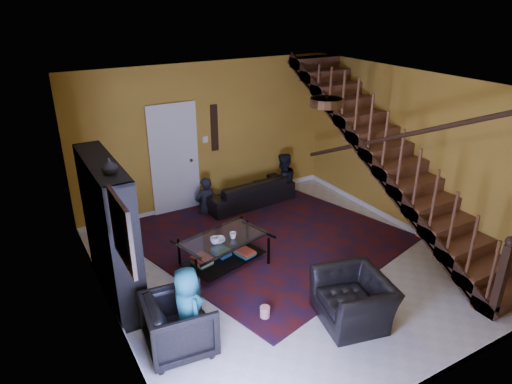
% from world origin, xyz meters
% --- Properties ---
extents(floor, '(5.50, 5.50, 0.00)m').
position_xyz_m(floor, '(0.00, 0.00, 0.00)').
color(floor, beige).
rests_on(floor, ground).
extents(room, '(5.50, 5.50, 5.50)m').
position_xyz_m(room, '(-1.33, 1.33, 0.05)').
color(room, '#BB8E29').
rests_on(room, ground).
extents(staircase, '(0.95, 5.02, 3.18)m').
position_xyz_m(staircase, '(2.12, -0.00, 1.40)').
color(staircase, brown).
rests_on(staircase, floor).
extents(bookshelf, '(0.35, 1.80, 2.00)m').
position_xyz_m(bookshelf, '(-2.40, 0.60, 0.96)').
color(bookshelf, black).
rests_on(bookshelf, floor).
extents(door, '(0.82, 0.05, 2.05)m').
position_xyz_m(door, '(-0.70, 2.73, 1.02)').
color(door, silver).
rests_on(door, floor).
extents(framed_picture, '(0.04, 0.74, 0.74)m').
position_xyz_m(framed_picture, '(-2.57, -0.90, 1.75)').
color(framed_picture, maroon).
rests_on(framed_picture, room).
extents(wall_hanging, '(0.14, 0.03, 0.90)m').
position_xyz_m(wall_hanging, '(0.15, 2.73, 1.55)').
color(wall_hanging, black).
rests_on(wall_hanging, room).
extents(ceiling_fixture, '(0.40, 0.40, 0.10)m').
position_xyz_m(ceiling_fixture, '(0.00, -0.80, 2.74)').
color(ceiling_fixture, '#3F2814').
rests_on(ceiling_fixture, room).
extents(rug, '(4.76, 5.15, 0.02)m').
position_xyz_m(rug, '(0.21, 1.16, 0.01)').
color(rug, '#3F0E0B').
rests_on(rug, floor).
extents(sofa, '(1.90, 0.86, 0.54)m').
position_xyz_m(sofa, '(0.65, 2.30, 0.27)').
color(sofa, black).
rests_on(sofa, floor).
extents(armchair_left, '(0.87, 0.85, 0.72)m').
position_xyz_m(armchair_left, '(-2.05, -0.88, 0.36)').
color(armchair_left, black).
rests_on(armchair_left, floor).
extents(armchair_right, '(1.03, 1.12, 0.62)m').
position_xyz_m(armchair_right, '(0.09, -1.48, 0.31)').
color(armchair_right, black).
rests_on(armchair_right, floor).
extents(person_adult_a, '(0.44, 0.30, 1.19)m').
position_xyz_m(person_adult_a, '(-0.27, 2.35, 0.14)').
color(person_adult_a, black).
rests_on(person_adult_a, sofa).
extents(person_adult_b, '(0.70, 0.56, 1.36)m').
position_xyz_m(person_adult_b, '(1.50, 2.35, 0.23)').
color(person_adult_b, black).
rests_on(person_adult_b, sofa).
extents(person_child, '(0.42, 0.58, 1.11)m').
position_xyz_m(person_child, '(-1.95, -0.93, 0.55)').
color(person_child, '#1B5469').
rests_on(person_child, armchair_left).
extents(coffee_table, '(1.42, 1.05, 0.48)m').
position_xyz_m(coffee_table, '(-0.79, 0.51, 0.28)').
color(coffee_table, black).
rests_on(coffee_table, floor).
extents(cup_a, '(0.18, 0.18, 0.11)m').
position_xyz_m(cup_a, '(-0.97, 0.42, 0.54)').
color(cup_a, '#999999').
rests_on(cup_a, coffee_table).
extents(cup_b, '(0.13, 0.13, 0.10)m').
position_xyz_m(cup_b, '(-0.66, 0.43, 0.53)').
color(cup_b, '#999999').
rests_on(cup_b, coffee_table).
extents(bowl, '(0.28, 0.28, 0.06)m').
position_xyz_m(bowl, '(-0.92, 0.44, 0.51)').
color(bowl, '#999999').
rests_on(bowl, coffee_table).
extents(vase, '(0.18, 0.18, 0.19)m').
position_xyz_m(vase, '(-2.41, 0.10, 2.10)').
color(vase, '#999999').
rests_on(vase, bookshelf).
extents(popcorn_bucket, '(0.16, 0.16, 0.15)m').
position_xyz_m(popcorn_bucket, '(-0.89, -0.90, 0.10)').
color(popcorn_bucket, red).
rests_on(popcorn_bucket, rug).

